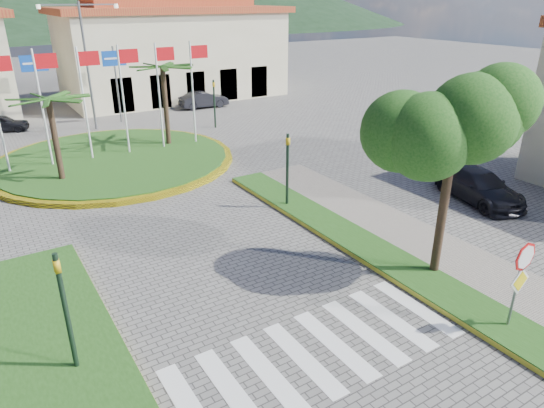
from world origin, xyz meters
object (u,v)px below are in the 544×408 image
car_dark_b (204,100)px  deciduous_tree (457,115)px  car_dark_a (2,123)px  stop_sign (521,272)px  roundabout_island (114,159)px  car_side_right (478,186)px

car_dark_b → deciduous_tree: bearing=173.0°
car_dark_a → car_dark_b: size_ratio=0.84×
deciduous_tree → car_dark_b: 28.07m
stop_sign → deciduous_tree: (0.60, 3.04, 3.38)m
car_dark_b → stop_sign: bearing=172.8°
roundabout_island → car_dark_b: size_ratio=3.27×
roundabout_island → stop_sign: roundabout_island is taller
car_side_right → stop_sign: bearing=-125.3°
deciduous_tree → car_dark_a: 29.62m
roundabout_island → car_side_right: 18.27m
stop_sign → car_dark_a: 31.98m
deciduous_tree → car_dark_a: (-9.91, 27.53, -4.62)m
deciduous_tree → car_dark_b: deciduous_tree is taller
car_dark_a → car_side_right: size_ratio=0.70×
stop_sign → car_side_right: 9.54m
deciduous_tree → stop_sign: bearing=-101.2°
car_side_right → deciduous_tree: bearing=-140.3°
car_dark_a → car_side_right: car_side_right is taller
car_dark_a → car_side_right: (16.41, -24.30, 0.12)m
stop_sign → car_dark_b: (5.18, 30.36, -1.15)m
deciduous_tree → car_side_right: 8.54m
roundabout_island → stop_sign: 20.69m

